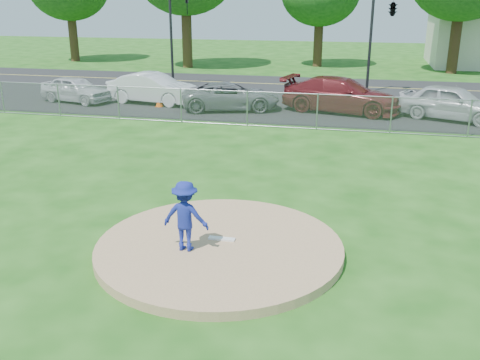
% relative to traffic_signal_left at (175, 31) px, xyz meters
% --- Properties ---
extents(ground, '(120.00, 120.00, 0.00)m').
position_rel_traffic_signal_left_xyz_m(ground, '(8.76, -12.00, -3.36)').
color(ground, '#174D10').
rests_on(ground, ground).
extents(pitchers_mound, '(5.40, 5.40, 0.20)m').
position_rel_traffic_signal_left_xyz_m(pitchers_mound, '(8.76, -22.00, -3.26)').
color(pitchers_mound, tan).
rests_on(pitchers_mound, ground).
extents(pitching_rubber, '(0.60, 0.15, 0.04)m').
position_rel_traffic_signal_left_xyz_m(pitching_rubber, '(8.76, -21.80, -3.14)').
color(pitching_rubber, white).
rests_on(pitching_rubber, pitchers_mound).
extents(chain_link_fence, '(40.00, 0.06, 1.50)m').
position_rel_traffic_signal_left_xyz_m(chain_link_fence, '(8.76, -10.00, -2.61)').
color(chain_link_fence, gray).
rests_on(chain_link_fence, ground).
extents(parking_lot, '(50.00, 8.00, 0.01)m').
position_rel_traffic_signal_left_xyz_m(parking_lot, '(8.76, -5.50, -3.36)').
color(parking_lot, black).
rests_on(parking_lot, ground).
extents(street, '(60.00, 7.00, 0.01)m').
position_rel_traffic_signal_left_xyz_m(street, '(8.76, 2.00, -3.36)').
color(street, black).
rests_on(street, ground).
extents(traffic_signal_left, '(1.28, 0.20, 5.60)m').
position_rel_traffic_signal_left_xyz_m(traffic_signal_left, '(0.00, 0.00, 0.00)').
color(traffic_signal_left, black).
rests_on(traffic_signal_left, ground).
extents(traffic_signal_center, '(1.42, 2.48, 5.60)m').
position_rel_traffic_signal_left_xyz_m(traffic_signal_center, '(12.73, -0.00, 1.25)').
color(traffic_signal_center, black).
rests_on(traffic_signal_center, ground).
extents(pitcher, '(1.00, 0.59, 1.52)m').
position_rel_traffic_signal_left_xyz_m(pitcher, '(8.15, -22.42, -2.40)').
color(pitcher, navy).
rests_on(pitcher, pitchers_mound).
extents(traffic_cone, '(0.39, 0.39, 0.76)m').
position_rel_traffic_signal_left_xyz_m(traffic_cone, '(1.49, -6.81, -2.97)').
color(traffic_cone, '#FD600D').
rests_on(traffic_cone, parking_lot).
extents(parked_car_silver, '(4.25, 2.55, 1.36)m').
position_rel_traffic_signal_left_xyz_m(parked_car_silver, '(-3.29, -6.61, -2.67)').
color(parked_car_silver, silver).
rests_on(parked_car_silver, parking_lot).
extents(parked_car_white, '(4.96, 2.37, 1.57)m').
position_rel_traffic_signal_left_xyz_m(parked_car_white, '(0.84, -6.01, -2.57)').
color(parked_car_white, silver).
rests_on(parked_car_white, parking_lot).
extents(parked_car_gray, '(5.21, 3.44, 1.33)m').
position_rel_traffic_signal_left_xyz_m(parked_car_gray, '(5.22, -6.76, -2.69)').
color(parked_car_gray, slate).
rests_on(parked_car_gray, parking_lot).
extents(parked_car_darkred, '(6.08, 3.53, 1.66)m').
position_rel_traffic_signal_left_xyz_m(parked_car_darkred, '(10.56, -6.08, -2.52)').
color(parked_car_darkred, maroon).
rests_on(parked_car_darkred, parking_lot).
extents(parked_car_pearl, '(4.98, 3.52, 1.57)m').
position_rel_traffic_signal_left_xyz_m(parked_car_pearl, '(15.53, -6.73, -2.57)').
color(parked_car_pearl, silver).
rests_on(parked_car_pearl, parking_lot).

